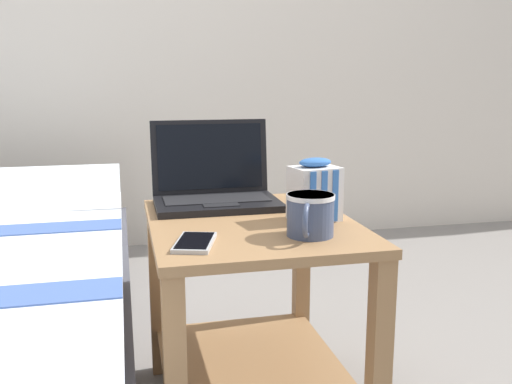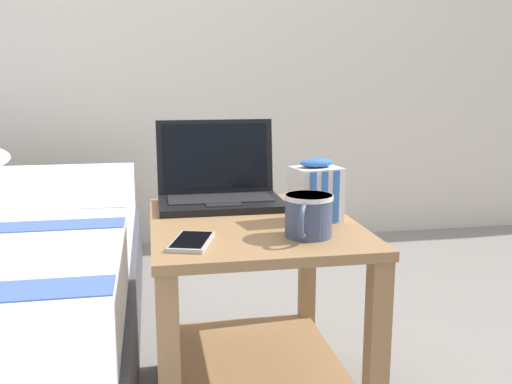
{
  "view_description": "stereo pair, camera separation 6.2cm",
  "coord_description": "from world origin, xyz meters",
  "px_view_note": "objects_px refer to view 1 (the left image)",
  "views": [
    {
      "loc": [
        -0.3,
        -1.3,
        0.86
      ],
      "look_at": [
        0.0,
        -0.04,
        0.59
      ],
      "focal_mm": 40.0,
      "sensor_mm": 36.0,
      "label": 1
    },
    {
      "loc": [
        -0.24,
        -1.32,
        0.86
      ],
      "look_at": [
        0.0,
        -0.04,
        0.59
      ],
      "focal_mm": 40.0,
      "sensor_mm": 36.0,
      "label": 2
    }
  ],
  "objects_px": {
    "laptop": "(215,188)",
    "cell_phone": "(195,242)",
    "snack_bag": "(315,191)",
    "mug_front_left": "(310,213)"
  },
  "relations": [
    {
      "from": "snack_bag",
      "to": "mug_front_left",
      "type": "bearing_deg",
      "value": -112.74
    },
    {
      "from": "laptop",
      "to": "cell_phone",
      "type": "distance_m",
      "value": 0.39
    },
    {
      "from": "laptop",
      "to": "cell_phone",
      "type": "bearing_deg",
      "value": -105.55
    },
    {
      "from": "mug_front_left",
      "to": "laptop",
      "type": "bearing_deg",
      "value": 112.53
    },
    {
      "from": "snack_bag",
      "to": "cell_phone",
      "type": "relative_size",
      "value": 0.99
    },
    {
      "from": "laptop",
      "to": "mug_front_left",
      "type": "height_order",
      "value": "laptop"
    },
    {
      "from": "mug_front_left",
      "to": "cell_phone",
      "type": "relative_size",
      "value": 0.91
    },
    {
      "from": "cell_phone",
      "to": "laptop",
      "type": "bearing_deg",
      "value": 74.45
    },
    {
      "from": "laptop",
      "to": "snack_bag",
      "type": "bearing_deg",
      "value": -47.84
    },
    {
      "from": "mug_front_left",
      "to": "cell_phone",
      "type": "height_order",
      "value": "mug_front_left"
    }
  ]
}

